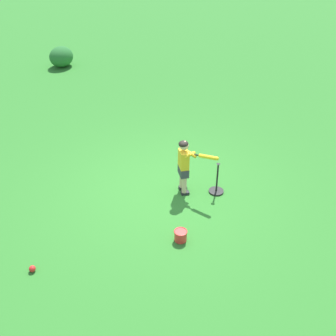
{
  "coord_description": "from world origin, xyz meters",
  "views": [
    {
      "loc": [
        -5.71,
        -2.41,
        4.55
      ],
      "look_at": [
        0.09,
        -0.04,
        0.45
      ],
      "focal_mm": 43.7,
      "sensor_mm": 36.0,
      "label": 1
    }
  ],
  "objects_px": {
    "batting_tee": "(216,187)",
    "toy_bucket": "(181,235)",
    "child_batter": "(185,162)",
    "play_ball_center_lawn": "(32,269)"
  },
  "relations": [
    {
      "from": "batting_tee",
      "to": "toy_bucket",
      "type": "relative_size",
      "value": 2.87
    },
    {
      "from": "child_batter",
      "to": "batting_tee",
      "type": "relative_size",
      "value": 1.74
    },
    {
      "from": "toy_bucket",
      "to": "play_ball_center_lawn",
      "type": "bearing_deg",
      "value": 129.03
    },
    {
      "from": "child_batter",
      "to": "play_ball_center_lawn",
      "type": "xyz_separation_m",
      "value": [
        -2.68,
        1.38,
        -0.6
      ]
    },
    {
      "from": "play_ball_center_lawn",
      "to": "toy_bucket",
      "type": "distance_m",
      "value": 2.28
    },
    {
      "from": "batting_tee",
      "to": "toy_bucket",
      "type": "bearing_deg",
      "value": 173.81
    },
    {
      "from": "play_ball_center_lawn",
      "to": "toy_bucket",
      "type": "bearing_deg",
      "value": -50.97
    },
    {
      "from": "child_batter",
      "to": "play_ball_center_lawn",
      "type": "relative_size",
      "value": 10.83
    },
    {
      "from": "child_batter",
      "to": "batting_tee",
      "type": "xyz_separation_m",
      "value": [
        0.22,
        -0.55,
        -0.55
      ]
    },
    {
      "from": "play_ball_center_lawn",
      "to": "toy_bucket",
      "type": "relative_size",
      "value": 0.46
    }
  ]
}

